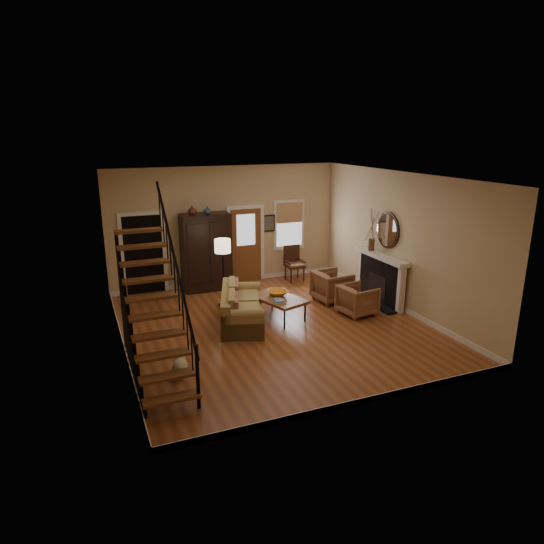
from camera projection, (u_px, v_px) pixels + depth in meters
name	position (u px, v px, depth m)	size (l,w,h in m)	color
room	(231.00, 246.00, 11.80)	(7.00, 7.33, 3.30)	#9C5227
staircase	(153.00, 291.00, 8.20)	(0.94, 2.80, 3.20)	brown
fireplace	(382.00, 274.00, 12.19)	(0.33, 1.95, 2.30)	black
armoire	(206.00, 252.00, 13.06)	(1.30, 0.60, 2.10)	black
vase_a	(192.00, 210.00, 12.51)	(0.24, 0.24, 0.25)	#4C2619
vase_b	(207.00, 210.00, 12.67)	(0.20, 0.20, 0.21)	#334C60
sofa	(242.00, 307.00, 10.90)	(0.90, 2.08, 0.78)	#A2884A
coffee_table	(278.00, 308.00, 11.24)	(0.78, 1.33, 0.51)	brown
bowl	(278.00, 293.00, 11.30)	(0.46, 0.46, 0.11)	orange
books	(278.00, 301.00, 10.85)	(0.24, 0.33, 0.06)	beige
armchair_left	(357.00, 300.00, 11.45)	(0.76, 0.79, 0.71)	brown
armchair_right	(332.00, 286.00, 12.35)	(0.84, 0.86, 0.78)	brown
floor_lamp	(223.00, 273.00, 11.82)	(0.39, 0.39, 1.70)	black
side_chair	(295.00, 264.00, 13.96)	(0.54, 0.54, 1.02)	#3E2013
dog	(180.00, 368.00, 8.57)	(0.27, 0.46, 0.34)	beige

